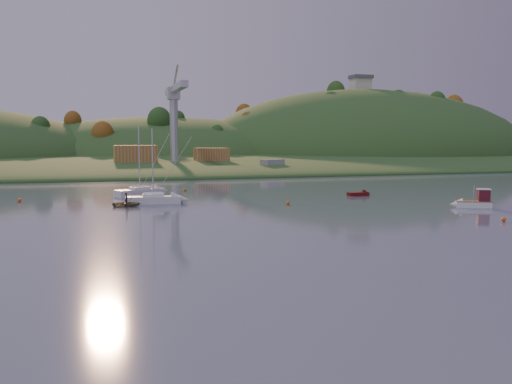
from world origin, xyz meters
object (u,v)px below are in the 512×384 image
object	(u,v)px
sailboat_far	(153,199)
canoe	(127,204)
fishing_boat	(471,202)
sailboat_near	(140,191)
red_tender	(362,194)

from	to	relation	value
sailboat_far	canoe	world-z (taller)	sailboat_far
fishing_boat	sailboat_near	xyz separation A→B (m)	(-40.13, 27.65, -0.02)
canoe	sailboat_far	bearing A→B (deg)	-51.04
sailboat_near	sailboat_far	xyz separation A→B (m)	(0.79, -11.35, -0.03)
fishing_boat	canoe	size ratio (longest dim) A/B	1.44
sailboat_near	sailboat_far	size ratio (longest dim) A/B	1.06
fishing_boat	canoe	world-z (taller)	fishing_boat
fishing_boat	sailboat_near	size ratio (longest dim) A/B	0.49
sailboat_far	red_tender	world-z (taller)	sailboat_far
fishing_boat	red_tender	bearing A→B (deg)	-45.52
red_tender	sailboat_far	bearing A→B (deg)	178.84
sailboat_far	fishing_boat	bearing A→B (deg)	-16.25
fishing_boat	red_tender	xyz separation A→B (m)	(-6.31, 18.32, -0.45)
sailboat_near	sailboat_far	bearing A→B (deg)	-112.35
fishing_boat	red_tender	world-z (taller)	fishing_boat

